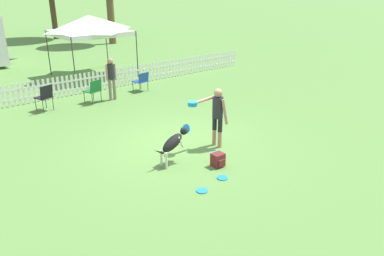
% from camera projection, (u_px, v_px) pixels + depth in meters
% --- Properties ---
extents(ground_plane, '(240.00, 240.00, 0.00)m').
position_uv_depth(ground_plane, '(181.00, 144.00, 10.23)').
color(ground_plane, '#5B8C42').
extents(handler_person, '(0.98, 0.60, 1.59)m').
position_uv_depth(handler_person, '(216.00, 111.00, 9.69)').
color(handler_person, tan).
rests_on(handler_person, ground_plane).
extents(leaping_dog, '(1.08, 0.32, 0.90)m').
position_uv_depth(leaping_dog, '(173.00, 142.00, 8.92)').
color(leaping_dog, black).
rests_on(leaping_dog, ground_plane).
extents(frisbee_near_handler, '(0.25, 0.25, 0.02)m').
position_uv_depth(frisbee_near_handler, '(202.00, 191.00, 7.91)').
color(frisbee_near_handler, '#1E8CD8').
rests_on(frisbee_near_handler, ground_plane).
extents(frisbee_near_dog, '(0.25, 0.25, 0.02)m').
position_uv_depth(frisbee_near_dog, '(222.00, 178.00, 8.42)').
color(frisbee_near_dog, '#1E8CD8').
rests_on(frisbee_near_dog, ground_plane).
extents(frisbee_midfield, '(0.25, 0.25, 0.02)m').
position_uv_depth(frisbee_midfield, '(216.00, 154.00, 9.61)').
color(frisbee_midfield, '#1E8CD8').
rests_on(frisbee_midfield, ground_plane).
extents(backpack_on_grass, '(0.28, 0.28, 0.33)m').
position_uv_depth(backpack_on_grass, '(218.00, 160.00, 8.93)').
color(backpack_on_grass, maroon).
rests_on(backpack_on_grass, ground_plane).
extents(picket_fence, '(16.78, 0.04, 0.81)m').
position_uv_depth(picket_fence, '(83.00, 83.00, 14.66)').
color(picket_fence, white).
rests_on(picket_fence, ground_plane).
extents(folding_chair_blue_left, '(0.62, 0.64, 0.88)m').
position_uv_depth(folding_chair_blue_left, '(94.00, 89.00, 13.42)').
color(folding_chair_blue_left, '#333338').
rests_on(folding_chair_blue_left, ground_plane).
extents(folding_chair_center, '(0.59, 0.61, 0.92)m').
position_uv_depth(folding_chair_center, '(45.00, 96.00, 12.59)').
color(folding_chair_center, '#333338').
rests_on(folding_chair_center, ground_plane).
extents(folding_chair_green_right, '(0.58, 0.59, 0.78)m').
position_uv_depth(folding_chair_green_right, '(142.00, 80.00, 14.91)').
color(folding_chair_green_right, '#333338').
rests_on(folding_chair_green_right, ground_plane).
extents(canopy_tent_main, '(3.02, 3.02, 2.76)m').
position_uv_depth(canopy_tent_main, '(89.00, 25.00, 16.64)').
color(canopy_tent_main, '#333338').
rests_on(canopy_tent_main, ground_plane).
extents(spectator_standing, '(0.42, 0.27, 1.56)m').
position_uv_depth(spectator_standing, '(111.00, 75.00, 13.68)').
color(spectator_standing, '#7A705B').
rests_on(spectator_standing, ground_plane).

